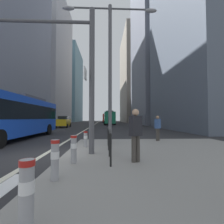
{
  "coord_description": "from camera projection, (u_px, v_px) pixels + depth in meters",
  "views": [
    {
      "loc": [
        2.62,
        -7.16,
        1.58
      ],
      "look_at": [
        4.6,
        37.38,
        3.29
      ],
      "focal_mm": 26.17,
      "sensor_mm": 36.0,
      "label": 1
    }
  ],
  "objects": [
    {
      "name": "traffic_signal_gantry",
      "position": [
        33.0,
        55.0,
        6.6
      ],
      "size": [
        7.03,
        0.65,
        6.0
      ],
      "color": "#515156",
      "rests_on": "median_island"
    },
    {
      "name": "city_bus_red_receding",
      "position": [
        109.0,
        117.0,
        42.29
      ],
      "size": [
        2.86,
        10.81,
        3.4
      ],
      "color": "#198456",
      "rests_on": "ground"
    },
    {
      "name": "pedestrian_waiting",
      "position": [
        136.0,
        132.0,
        5.36
      ],
      "size": [
        0.45,
        0.39,
        1.74
      ],
      "color": "#423D38",
      "rests_on": "median_island"
    },
    {
      "name": "bollard_front",
      "position": [
        27.0,
        191.0,
        2.07
      ],
      "size": [
        0.2,
        0.2,
        0.9
      ],
      "color": "#99999E",
      "rests_on": "median_island"
    },
    {
      "name": "car_oncoming_mid",
      "position": [
        64.0,
        122.0,
        28.17
      ],
      "size": [
        2.19,
        4.46,
        1.94
      ],
      "color": "gold",
      "rests_on": "ground"
    },
    {
      "name": "office_tower_right_mid",
      "position": [
        157.0,
        31.0,
        45.09
      ],
      "size": [
        11.55,
        19.46,
        51.3
      ],
      "primitive_type": "cube",
      "color": "slate",
      "rests_on": "ground"
    },
    {
      "name": "bollard_back",
      "position": [
        86.0,
        138.0,
        8.13
      ],
      "size": [
        0.2,
        0.2,
        0.78
      ],
      "color": "#99999E",
      "rests_on": "median_island"
    },
    {
      "name": "office_tower_left_mid",
      "position": [
        47.0,
        61.0,
        52.25
      ],
      "size": [
        11.93,
        20.8,
        39.87
      ],
      "primitive_type": "cube",
      "color": "#9E9EA3",
      "rests_on": "ground"
    },
    {
      "name": "office_tower_right_far",
      "position": [
        139.0,
        79.0,
        69.46
      ],
      "size": [
        13.64,
        25.31,
        36.71
      ],
      "primitive_type": "cube",
      "color": "gray",
      "rests_on": "ground"
    },
    {
      "name": "street_lamp_post",
      "position": [
        110.0,
        54.0,
        9.37
      ],
      "size": [
        5.5,
        0.32,
        8.0
      ],
      "color": "#56565B",
      "rests_on": "median_island"
    },
    {
      "name": "pedestrian_railing",
      "position": [
        109.0,
        136.0,
        6.71
      ],
      "size": [
        0.06,
        3.8,
        0.98
      ],
      "color": "black",
      "rests_on": "median_island"
    },
    {
      "name": "bollard_left",
      "position": [
        55.0,
        158.0,
        3.76
      ],
      "size": [
        0.2,
        0.2,
        0.93
      ],
      "color": "#99999E",
      "rests_on": "median_island"
    },
    {
      "name": "ground_plane",
      "position": [
        89.0,
        128.0,
        26.93
      ],
      "size": [
        160.0,
        160.0,
        0.0
      ],
      "primitive_type": "plane",
      "color": "#28282B"
    },
    {
      "name": "car_receding_near",
      "position": [
        108.0,
        120.0,
        51.41
      ],
      "size": [
        2.15,
        4.25,
        1.94
      ],
      "color": "maroon",
      "rests_on": "ground"
    },
    {
      "name": "pedestrian_walking",
      "position": [
        158.0,
        127.0,
        10.39
      ],
      "size": [
        0.44,
        0.43,
        1.6
      ],
      "color": "#423D38",
      "rests_on": "median_island"
    },
    {
      "name": "office_tower_left_far",
      "position": [
        67.0,
        86.0,
        79.35
      ],
      "size": [
        12.5,
        24.04,
        34.49
      ],
      "primitive_type": "cube",
      "color": "slate",
      "rests_on": "ground"
    },
    {
      "name": "bollard_right",
      "position": [
        74.0,
        148.0,
        5.23
      ],
      "size": [
        0.2,
        0.2,
        0.88
      ],
      "color": "#99999E",
      "rests_on": "median_island"
    },
    {
      "name": "city_bus_blue_oncoming",
      "position": [
        15.0,
        115.0,
        12.14
      ],
      "size": [
        2.79,
        11.38,
        3.4
      ],
      "color": "blue",
      "rests_on": "ground"
    },
    {
      "name": "median_island",
      "position": [
        180.0,
        158.0,
        6.21
      ],
      "size": [
        9.0,
        10.0,
        0.15
      ],
      "primitive_type": "cube",
      "color": "gray",
      "rests_on": "ground"
    },
    {
      "name": "lane_centre_line",
      "position": [
        93.0,
        125.0,
        36.91
      ],
      "size": [
        0.2,
        80.0,
        0.01
      ],
      "primitive_type": "cube",
      "color": "beige",
      "rests_on": "ground"
    },
    {
      "name": "city_bus_red_distant",
      "position": [
        106.0,
        118.0,
        61.76
      ],
      "size": [
        2.78,
        11.65,
        3.4
      ],
      "color": "red",
      "rests_on": "ground"
    }
  ]
}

